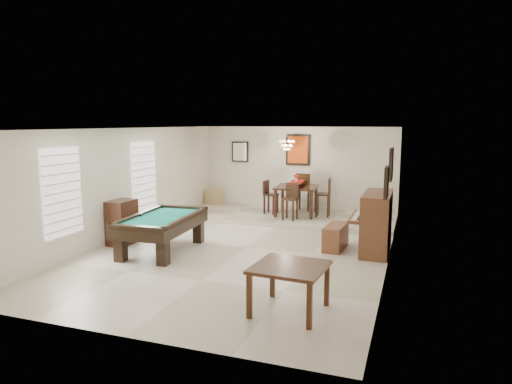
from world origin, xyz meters
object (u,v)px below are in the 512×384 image
Objects in this scene: piano_bench at (336,237)px; corner_bench at (214,197)px; dining_chair_east at (323,197)px; dining_chair_south at (290,202)px; chandelier at (287,142)px; dining_chair_north at (304,192)px; upright_piano at (369,222)px; dining_chair_west at (271,197)px; pool_table at (162,234)px; apothecary_chest at (122,222)px; dining_table at (296,199)px; square_table at (289,289)px; flower_vase at (297,178)px.

corner_bench is at bearing 141.48° from piano_bench.
corner_bench is at bearing -107.60° from dining_chair_east.
chandelier reaches higher than dining_chair_south.
chandelier reaches higher than dining_chair_north.
chandelier reaches higher than upright_piano.
dining_chair_north is 1.75m from chandelier.
chandelier is at bearing -88.15° from dining_chair_west.
pool_table is 2.33× the size of dining_chair_west.
corner_bench is (0.06, 4.83, -0.16)m from apothecary_chest.
pool_table is at bearing -111.52° from chandelier.
apothecary_chest is 4.97m from dining_table.
corner_bench is 0.82× the size of chandelier.
dining_chair_west is (1.13, 4.11, 0.23)m from pool_table.
square_table is 1.05× the size of piano_bench.
pool_table is at bearing 67.33° from dining_chair_north.
pool_table is 3.93m from dining_chair_south.
upright_piano is 1.59× the size of dining_chair_west.
dining_chair_west is at bearing -22.60° from corner_bench.
dining_chair_east is at bearing 3.33° from dining_table.
pool_table is 2.25× the size of dining_chair_south.
flower_vase is at bearing 85.13° from dining_chair_north.
corner_bench is (-3.72, 0.84, -0.32)m from dining_chair_east.
dining_chair_east is (2.63, 4.19, 0.29)m from pool_table.
upright_piano is 3.12m from dining_chair_east.
square_table is 2.03× the size of corner_bench.
piano_bench is 0.97× the size of dining_chair_south.
dining_table is 1.90× the size of chandelier.
piano_bench is at bearing 18.27° from pool_table.
pool_table is 1.95× the size of dining_table.
dining_table reaches higher than piano_bench.
piano_bench is 0.84× the size of dining_table.
dining_table is 1.15× the size of dining_chair_south.
flower_vase is (0.00, 0.00, 0.58)m from dining_table.
dining_chair_west is at bearing 43.31° from dining_chair_north.
dining_chair_west is at bearing 109.85° from square_table.
dining_chair_north is at bearing 94.11° from dining_chair_south.
square_table is at bearing -76.44° from dining_table.
dining_chair_north is at bearing 56.66° from apothecary_chest.
piano_bench is 0.95× the size of apothecary_chest.
flower_vase is 0.20× the size of dining_chair_east.
dining_table reaches higher than corner_bench.
pool_table is 4.02m from square_table.
square_table is 6.53m from flower_vase.
chandelier is (-0.32, -0.81, 1.52)m from dining_chair_north.
dining_chair_south is (-2.28, 1.97, -0.02)m from upright_piano.
upright_piano is at bearing -34.17° from corner_bench.
piano_bench is (-0.70, -0.06, -0.37)m from upright_piano.
dining_chair_east is 1.80× the size of chandelier.
chandelier is (-0.27, -0.08, 1.61)m from dining_table.
chandelier is (-0.28, 0.63, 1.59)m from dining_chair_south.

